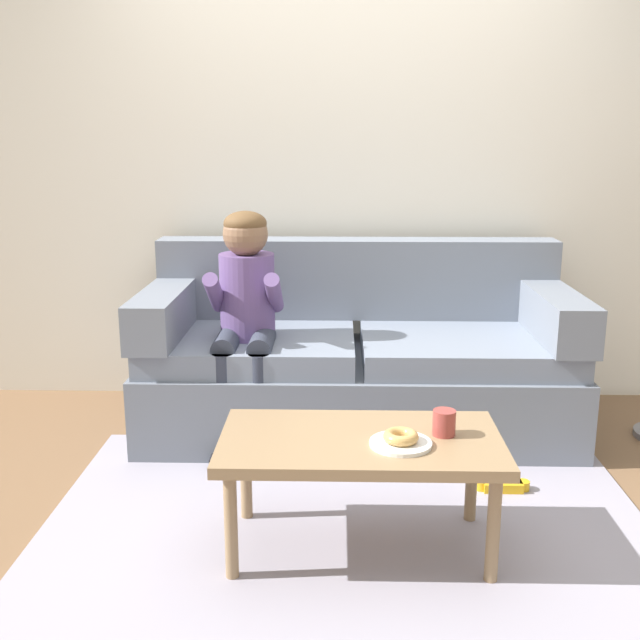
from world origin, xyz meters
name	(u,v)px	position (x,y,z in m)	size (l,w,h in m)	color
ground	(346,504)	(0.00, 0.00, 0.00)	(10.00, 10.00, 0.00)	brown
wall_back	(346,143)	(0.00, 1.40, 1.40)	(8.00, 0.10, 2.80)	silver
area_rug	(347,535)	(0.00, -0.25, 0.01)	(2.29, 1.83, 0.01)	#9993A3
couch	(357,362)	(0.06, 0.84, 0.34)	(2.07, 0.90, 0.91)	slate
coffee_table	(361,450)	(0.04, -0.33, 0.38)	(0.97, 0.53, 0.43)	#937551
person_child	(246,305)	(-0.47, 0.64, 0.67)	(0.34, 0.58, 1.10)	#664C84
plate	(401,443)	(0.18, -0.40, 0.43)	(0.21, 0.21, 0.01)	white
donut	(401,436)	(0.18, -0.40, 0.46)	(0.12, 0.12, 0.04)	tan
mug	(444,423)	(0.33, -0.30, 0.47)	(0.08, 0.08, 0.09)	#993D38
toy_controller	(502,486)	(0.65, 0.12, 0.03)	(0.23, 0.09, 0.05)	gold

